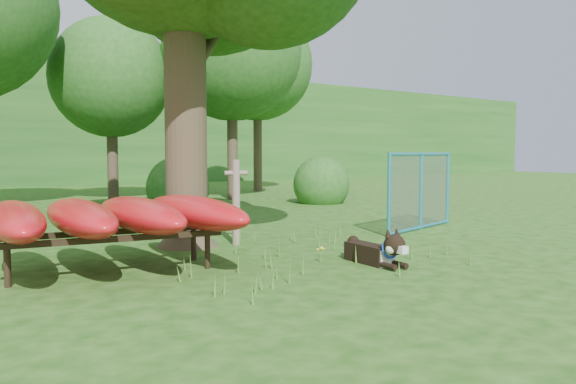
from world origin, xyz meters
TOP-DOWN VIEW (x-y plane):
  - ground at (0.00, 0.00)m, footprint 80.00×80.00m
  - wooden_post at (0.09, 2.57)m, footprint 0.40×0.21m
  - kayak_rack at (-2.44, 1.64)m, footprint 3.10×3.30m
  - husky_dog at (0.81, -0.14)m, footprint 0.39×1.29m
  - fence_section at (4.23, 2.00)m, footprint 2.69×0.76m
  - wildflower_clump at (0.26, 0.47)m, footprint 0.11×0.09m
  - bg_tree_c at (1.50, 13.00)m, footprint 4.00×4.00m
  - bg_tree_d at (5.00, 11.00)m, footprint 4.80×4.80m
  - bg_tree_e at (8.00, 14.00)m, footprint 4.60×4.60m
  - shrub_right at (6.50, 8.00)m, footprint 1.80×1.80m
  - shrub_mid at (2.00, 9.00)m, footprint 1.80×1.80m

SIDE VIEW (x-z plane):
  - ground at x=0.00m, z-range 0.00..0.00m
  - shrub_right at x=6.50m, z-range -0.90..0.90m
  - shrub_mid at x=2.00m, z-range -0.90..0.90m
  - wildflower_clump at x=0.26m, z-range 0.07..0.31m
  - husky_dog at x=0.81m, z-range -0.08..0.49m
  - kayak_rack at x=-2.44m, z-range 0.26..1.26m
  - wooden_post at x=0.09m, z-range 0.04..1.53m
  - fence_section at x=4.23m, z-range -0.54..2.15m
  - bg_tree_c at x=1.50m, z-range 1.05..7.17m
  - bg_tree_d at x=5.00m, z-range 1.33..8.83m
  - bg_tree_e at x=8.00m, z-range 1.46..9.01m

